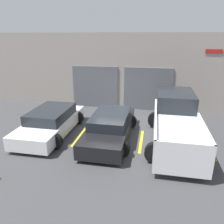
% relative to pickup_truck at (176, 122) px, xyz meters
% --- Properties ---
extents(ground_plane, '(28.00, 28.00, 0.00)m').
position_rel_pickup_truck_xyz_m(ground_plane, '(-2.84, 1.12, -0.91)').
color(ground_plane, '#3D3D3F').
extents(shophouse_building, '(17.95, 0.68, 4.59)m').
position_rel_pickup_truck_xyz_m(shophouse_building, '(-2.84, 4.42, 1.36)').
color(shophouse_building, '#9E9389').
rests_on(shophouse_building, ground).
extents(pickup_truck, '(2.43, 5.35, 1.95)m').
position_rel_pickup_truck_xyz_m(pickup_truck, '(0.00, 0.00, 0.00)').
color(pickup_truck, white).
rests_on(pickup_truck, ground).
extents(sedan_white, '(2.26, 4.42, 1.19)m').
position_rel_pickup_truck_xyz_m(sedan_white, '(-5.67, -0.29, -0.34)').
color(sedan_white, white).
rests_on(sedan_white, ground).
extents(sedan_side, '(2.16, 4.60, 1.16)m').
position_rel_pickup_truck_xyz_m(sedan_side, '(-2.84, -0.29, -0.35)').
color(sedan_side, black).
rests_on(sedan_side, ground).
extents(parking_stripe_far_left, '(0.12, 2.20, 0.01)m').
position_rel_pickup_truck_xyz_m(parking_stripe_far_left, '(-7.09, -0.31, -0.90)').
color(parking_stripe_far_left, gold).
rests_on(parking_stripe_far_left, ground).
extents(parking_stripe_left, '(0.12, 2.20, 0.01)m').
position_rel_pickup_truck_xyz_m(parking_stripe_left, '(-4.26, -0.31, -0.90)').
color(parking_stripe_left, gold).
rests_on(parking_stripe_left, ground).
extents(parking_stripe_centre, '(0.12, 2.20, 0.01)m').
position_rel_pickup_truck_xyz_m(parking_stripe_centre, '(-1.42, -0.31, -0.90)').
color(parking_stripe_centre, gold).
rests_on(parking_stripe_centre, ground).
extents(parking_stripe_right, '(0.12, 2.20, 0.01)m').
position_rel_pickup_truck_xyz_m(parking_stripe_right, '(1.42, -0.31, -0.90)').
color(parking_stripe_right, gold).
rests_on(parking_stripe_right, ground).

